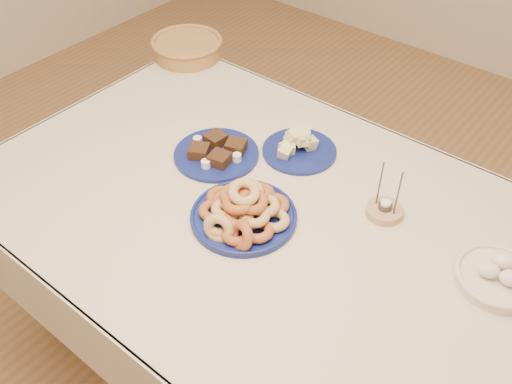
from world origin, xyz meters
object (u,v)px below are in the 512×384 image
melon_plate (298,146)px  brownie_plate (217,153)px  donut_platter (243,211)px  egg_bowl (498,276)px  dining_table (267,235)px  wicker_basket (187,47)px  candle_holder (384,210)px

melon_plate → brownie_plate: 0.25m
donut_platter → egg_bowl: 0.66m
brownie_plate → egg_bowl: bearing=4.0°
melon_plate → egg_bowl: melon_plate is taller
dining_table → wicker_basket: size_ratio=4.67×
donut_platter → wicker_basket: 0.94m
donut_platter → candle_holder: size_ratio=1.97×
melon_plate → donut_platter: bearing=-79.6°
brownie_plate → candle_holder: bearing=10.5°
melon_plate → wicker_basket: melon_plate is taller
wicker_basket → candle_holder: candle_holder is taller
brownie_plate → wicker_basket: (-0.51, 0.40, 0.02)m
wicker_basket → egg_bowl: 1.42m
wicker_basket → candle_holder: size_ratio=2.17×
egg_bowl → melon_plate: bearing=170.3°
dining_table → wicker_basket: bearing=148.0°
dining_table → donut_platter: 0.16m
wicker_basket → egg_bowl: wicker_basket is taller
dining_table → candle_holder: size_ratio=10.11×
melon_plate → wicker_basket: size_ratio=0.66×
wicker_basket → melon_plate: bearing=-17.7°
wicker_basket → candle_holder: 1.09m
donut_platter → melon_plate: 0.35m
brownie_plate → wicker_basket: size_ratio=0.90×
brownie_plate → egg_bowl: (0.87, 0.06, 0.01)m
melon_plate → egg_bowl: bearing=-9.7°
dining_table → egg_bowl: (0.60, 0.15, 0.13)m
candle_holder → egg_bowl: size_ratio=0.63×
donut_platter → wicker_basket: (-0.76, 0.56, 0.00)m
dining_table → egg_bowl: bearing=14.0°
brownie_plate → candle_holder: (0.53, 0.10, 0.00)m
melon_plate → brownie_plate: size_ratio=0.73×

